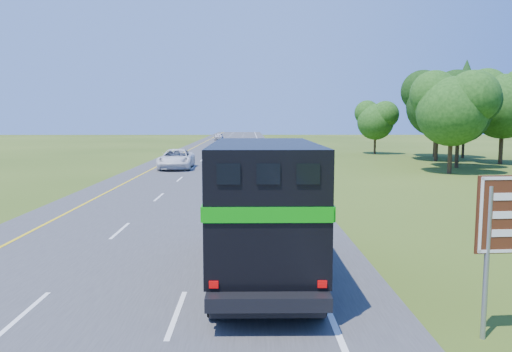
% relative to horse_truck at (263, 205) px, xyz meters
% --- Properties ---
extents(road, '(15.00, 260.00, 0.04)m').
position_rel_horse_truck_xyz_m(road, '(-3.98, 36.06, -2.16)').
color(road, '#38383A').
rests_on(road, ground).
extents(lane_markings, '(11.15, 260.00, 0.01)m').
position_rel_horse_truck_xyz_m(lane_markings, '(-3.98, 36.06, -2.13)').
color(lane_markings, yellow).
rests_on(lane_markings, road).
extents(horse_truck, '(2.90, 9.03, 3.99)m').
position_rel_horse_truck_xyz_m(horse_truck, '(0.00, 0.00, 0.00)').
color(horse_truck, black).
rests_on(horse_truck, road).
extents(white_suv, '(3.22, 6.65, 1.83)m').
position_rel_horse_truck_xyz_m(white_suv, '(-7.27, 32.33, -1.22)').
color(white_suv, white).
rests_on(white_suv, road).
extents(far_car, '(2.07, 4.58, 1.53)m').
position_rel_horse_truck_xyz_m(far_car, '(-7.20, 96.92, -1.37)').
color(far_car, silver).
rests_on(far_car, road).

